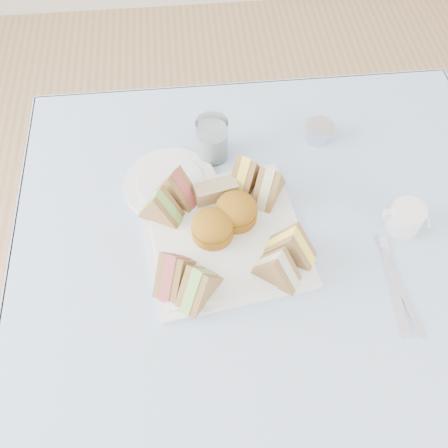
{
  "coord_description": "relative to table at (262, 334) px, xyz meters",
  "views": [
    {
      "loc": [
        -0.14,
        -0.45,
        1.59
      ],
      "look_at": [
        -0.09,
        0.07,
        0.8
      ],
      "focal_mm": 40.0,
      "sensor_mm": 36.0,
      "label": 1
    }
  ],
  "objects": [
    {
      "name": "table",
      "position": [
        0.0,
        0.0,
        0.0
      ],
      "size": [
        0.9,
        0.9,
        0.74
      ],
      "primitive_type": "cube",
      "color": "brown",
      "rests_on": "floor"
    },
    {
      "name": "sandwich_bl_a",
      "position": [
        -0.21,
        0.12,
        0.43
      ],
      "size": [
        0.1,
        0.08,
        0.08
      ],
      "primitive_type": null,
      "rotation": [
        0.0,
        0.0,
        2.66
      ],
      "color": "#9B744F",
      "rests_on": "serving_plate"
    },
    {
      "name": "tea_strainer",
      "position": [
        0.15,
        0.31,
        0.39
      ],
      "size": [
        0.08,
        0.08,
        0.04
      ],
      "primitive_type": "cylinder",
      "rotation": [
        0.0,
        0.0,
        -0.34
      ],
      "color": "silver",
      "rests_on": "tablecloth"
    },
    {
      "name": "pastry_slice",
      "position": [
        -0.1,
        0.16,
        0.41
      ],
      "size": [
        0.09,
        0.05,
        0.04
      ],
      "primitive_type": "cube",
      "rotation": [
        0.0,
        0.0,
        0.22
      ],
      "color": "tan",
      "rests_on": "serving_plate"
    },
    {
      "name": "sandwich_br_a",
      "position": [
        0.01,
        0.15,
        0.43
      ],
      "size": [
        0.09,
        0.1,
        0.08
      ],
      "primitive_type": null,
      "rotation": [
        0.0,
        0.0,
        -2.09
      ],
      "color": "#9B744F",
      "rests_on": "serving_plate"
    },
    {
      "name": "floor",
      "position": [
        0.0,
        0.0,
        -0.37
      ],
      "size": [
        4.0,
        4.0,
        0.0
      ],
      "primitive_type": "plane",
      "color": "#9E7751",
      "rests_on": "ground"
    },
    {
      "name": "sandwich_bl_b",
      "position": [
        -0.18,
        0.17,
        0.43
      ],
      "size": [
        0.1,
        0.09,
        0.08
      ],
      "primitive_type": null,
      "rotation": [
        0.0,
        0.0,
        2.51
      ],
      "color": "#9B744F",
      "rests_on": "serving_plate"
    },
    {
      "name": "tablecloth",
      "position": [
        0.0,
        0.0,
        0.37
      ],
      "size": [
        1.02,
        1.02,
        0.01
      ],
      "primitive_type": "cube",
      "color": "#A8B5E7",
      "rests_on": "table"
    },
    {
      "name": "water_glass",
      "position": [
        -0.1,
        0.28,
        0.43
      ],
      "size": [
        0.08,
        0.08,
        0.1
      ],
      "primitive_type": "cylinder",
      "rotation": [
        0.0,
        0.0,
        0.28
      ],
      "color": "white",
      "rests_on": "tablecloth"
    },
    {
      "name": "serving_plate",
      "position": [
        -0.09,
        0.07,
        0.38
      ],
      "size": [
        0.34,
        0.34,
        0.01
      ],
      "primitive_type": "cube",
      "rotation": [
        0.0,
        0.0,
        0.14
      ],
      "color": "white",
      "rests_on": "tablecloth"
    },
    {
      "name": "knife",
      "position": [
        0.21,
        -0.07,
        0.38
      ],
      "size": [
        0.03,
        0.21,
        0.0
      ],
      "primitive_type": "cube",
      "rotation": [
        0.0,
        0.0,
        -0.07
      ],
      "color": "silver",
      "rests_on": "tablecloth"
    },
    {
      "name": "sandwich_fr_b",
      "position": [
        -0.0,
        -0.03,
        0.43
      ],
      "size": [
        0.1,
        0.09,
        0.08
      ],
      "primitive_type": null,
      "rotation": [
        0.0,
        0.0,
        -0.65
      ],
      "color": "#9B744F",
      "rests_on": "serving_plate"
    },
    {
      "name": "scone_right",
      "position": [
        -0.06,
        0.1,
        0.42
      ],
      "size": [
        0.12,
        0.12,
        0.06
      ],
      "primitive_type": "cylinder",
      "rotation": [
        0.0,
        0.0,
        0.61
      ],
      "color": "#A3641D",
      "rests_on": "serving_plate"
    },
    {
      "name": "sandwich_fr_a",
      "position": [
        0.03,
        0.01,
        0.43
      ],
      "size": [
        0.11,
        0.09,
        0.09
      ],
      "primitive_type": null,
      "rotation": [
        0.0,
        0.0,
        -0.5
      ],
      "color": "#9B744F",
      "rests_on": "serving_plate"
    },
    {
      "name": "side_plate",
      "position": [
        -0.19,
        0.21,
        0.38
      ],
      "size": [
        0.2,
        0.2,
        0.01
      ],
      "primitive_type": "cylinder",
      "rotation": [
        0.0,
        0.0,
        0.04
      ],
      "color": "white",
      "rests_on": "tablecloth"
    },
    {
      "name": "sandwich_fl_b",
      "position": [
        -0.15,
        -0.05,
        0.43
      ],
      "size": [
        0.1,
        0.1,
        0.09
      ],
      "primitive_type": null,
      "rotation": [
        0.0,
        0.0,
        0.89
      ],
      "color": "#9B744F",
      "rests_on": "serving_plate"
    },
    {
      "name": "scone_left",
      "position": [
        -0.11,
        0.07,
        0.42
      ],
      "size": [
        0.09,
        0.09,
        0.06
      ],
      "primitive_type": "cylinder",
      "rotation": [
        0.0,
        0.0,
        0.14
      ],
      "color": "#A3641D",
      "rests_on": "serving_plate"
    },
    {
      "name": "sandwich_br_b",
      "position": [
        -0.04,
        0.19,
        0.43
      ],
      "size": [
        0.09,
        0.1,
        0.08
      ],
      "primitive_type": null,
      "rotation": [
        0.0,
        0.0,
        -2.14
      ],
      "color": "#9B744F",
      "rests_on": "serving_plate"
    },
    {
      "name": "sandwich_fl_a",
      "position": [
        -0.19,
        -0.02,
        0.43
      ],
      "size": [
        0.09,
        0.11,
        0.09
      ],
      "primitive_type": null,
      "rotation": [
        0.0,
        0.0,
        1.07
      ],
      "color": "#9B744F",
      "rests_on": "serving_plate"
    },
    {
      "name": "fork",
      "position": [
        0.22,
        -0.08,
        0.38
      ],
      "size": [
        0.03,
        0.18,
        0.0
      ],
      "primitive_type": "cube",
      "rotation": [
        0.0,
        0.0,
        0.1
      ],
      "color": "silver",
      "rests_on": "tablecloth"
    },
    {
      "name": "creamer_jug",
      "position": [
        0.27,
        0.06,
        0.41
      ],
      "size": [
        0.07,
        0.07,
        0.06
      ],
      "primitive_type": "cylinder",
      "rotation": [
        0.0,
        0.0,
        -0.12
      ],
      "color": "white",
      "rests_on": "tablecloth"
    }
  ]
}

